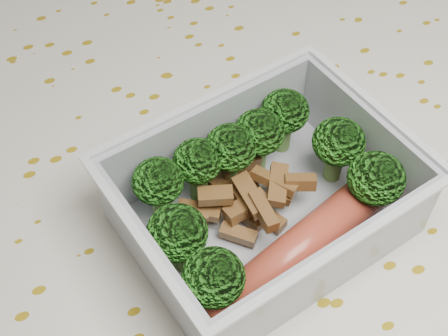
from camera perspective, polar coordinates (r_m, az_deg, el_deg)
name	(u,v)px	position (r m, az deg, el deg)	size (l,w,h in m)	color
dining_table	(231,238)	(0.56, 0.61, -6.46)	(1.40, 0.90, 0.75)	brown
tablecloth	(231,206)	(0.52, 0.66, -3.50)	(1.46, 0.96, 0.19)	silver
lunch_container	(264,205)	(0.44, 3.70, -3.41)	(0.22, 0.19, 0.07)	silver
broccoli_florets	(253,176)	(0.43, 2.69, -0.77)	(0.18, 0.14, 0.06)	#608C3F
meat_pile	(246,197)	(0.45, 2.01, -2.67)	(0.10, 0.08, 0.03)	brown
sausage	(305,245)	(0.43, 7.42, -7.00)	(0.17, 0.07, 0.03)	#AE3E2A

